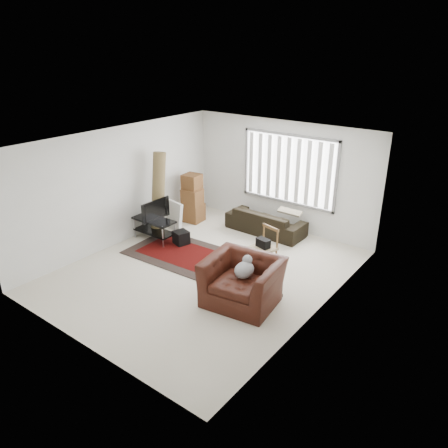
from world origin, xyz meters
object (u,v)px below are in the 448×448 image
(moving_boxes, at_px, (192,200))
(side_chair, at_px, (264,246))
(tv_stand, at_px, (154,225))
(sofa, at_px, (266,218))
(armchair, at_px, (243,278))

(moving_boxes, distance_m, side_chair, 3.04)
(moving_boxes, xyz_separation_m, side_chair, (2.86, -1.04, -0.11))
(tv_stand, relative_size, side_chair, 1.21)
(sofa, bearing_deg, armchair, 115.32)
(tv_stand, bearing_deg, moving_boxes, 92.25)
(tv_stand, height_order, armchair, armchair)
(moving_boxes, xyz_separation_m, sofa, (1.93, 0.53, -0.21))
(sofa, height_order, side_chair, side_chair)
(sofa, bearing_deg, moving_boxes, 15.93)
(tv_stand, height_order, sofa, sofa)
(tv_stand, distance_m, moving_boxes, 1.47)
(moving_boxes, bearing_deg, tv_stand, -87.75)
(tv_stand, xyz_separation_m, armchair, (3.22, -0.95, 0.11))
(sofa, height_order, armchair, armchair)
(tv_stand, distance_m, side_chair, 2.83)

